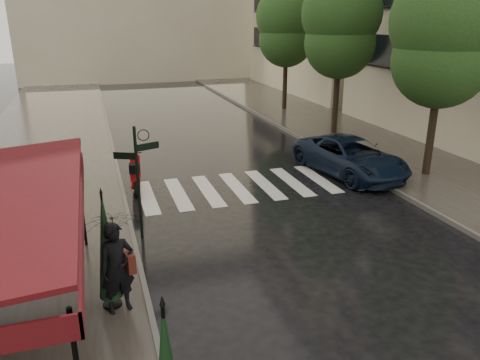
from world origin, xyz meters
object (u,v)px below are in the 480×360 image
pedestrian_with_umbrella (114,233)px  parasol_back (106,246)px  scooter (136,176)px  parked_car (350,156)px

pedestrian_with_umbrella → parasol_back: bearing=113.5°
pedestrian_with_umbrella → parasol_back: pedestrian_with_umbrella is taller
pedestrian_with_umbrella → scooter: bearing=66.8°
pedestrian_with_umbrella → parasol_back: (-0.16, 0.20, -0.36)m
parked_car → parasol_back: bearing=-154.1°
scooter → parked_car: (7.97, -0.55, 0.14)m
pedestrian_with_umbrella → parked_car: size_ratio=0.51×
scooter → parked_car: size_ratio=0.36×
scooter → parasol_back: size_ratio=0.73×
parasol_back → parked_car: bearing=34.8°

